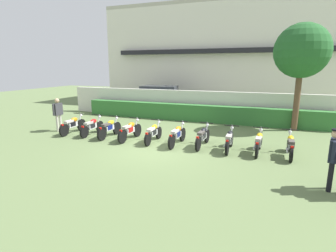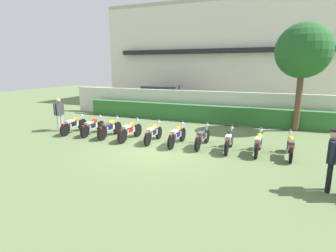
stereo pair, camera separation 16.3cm
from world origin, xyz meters
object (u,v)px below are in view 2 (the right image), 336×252
motorcycle_in_row_8 (259,143)px  inspector_person (59,112)px  motorcycle_in_row_5 (177,135)px  motorcycle_in_row_4 (153,133)px  motorcycle_in_row_1 (93,126)px  officer_0 (332,155)px  motorcycle_in_row_2 (110,128)px  motorcycle_in_row_0 (74,124)px  parked_car (163,98)px  motorcycle_in_row_6 (203,137)px  tree_near_inspector (303,51)px  motorcycle_in_row_3 (130,130)px  motorcycle_in_row_9 (290,146)px  motorcycle_in_row_7 (229,140)px

motorcycle_in_row_8 → inspector_person: inspector_person is taller
motorcycle_in_row_5 → motorcycle_in_row_4: bearing=89.5°
motorcycle_in_row_1 → officer_0: (9.83, -2.79, 0.58)m
motorcycle_in_row_2 → officer_0: officer_0 is taller
motorcycle_in_row_0 → officer_0: officer_0 is taller
parked_car → motorcycle_in_row_6: 10.04m
tree_near_inspector → motorcycle_in_row_3: size_ratio=2.82×
motorcycle_in_row_4 → motorcycle_in_row_5: (1.14, -0.04, 0.01)m
tree_near_inspector → motorcycle_in_row_8: bearing=-108.4°
motorcycle_in_row_9 → motorcycle_in_row_8: bearing=90.5°
parked_car → motorcycle_in_row_3: size_ratio=2.44×
parked_car → motorcycle_in_row_0: size_ratio=2.44×
motorcycle_in_row_6 → motorcycle_in_row_9: bearing=-89.0°
officer_0 → motorcycle_in_row_7: bearing=-27.4°
motorcycle_in_row_0 → motorcycle_in_row_8: bearing=-90.8°
officer_0 → motorcycle_in_row_0: bearing=-1.0°
parked_car → motorcycle_in_row_1: parked_car is taller
motorcycle_in_row_3 → motorcycle_in_row_6: bearing=-84.3°
motorcycle_in_row_6 → inspector_person: inspector_person is taller
motorcycle_in_row_1 → inspector_person: 2.19m
motorcycle_in_row_1 → motorcycle_in_row_5: (4.51, -0.16, 0.01)m
tree_near_inspector → motorcycle_in_row_2: tree_near_inspector is taller
motorcycle_in_row_5 → motorcycle_in_row_7: size_ratio=1.06×
motorcycle_in_row_2 → inspector_person: inspector_person is taller
motorcycle_in_row_1 → officer_0: 10.24m
motorcycle_in_row_2 → motorcycle_in_row_6: (4.54, 0.07, -0.01)m
inspector_person → officer_0: bearing=-13.3°
motorcycle_in_row_2 → motorcycle_in_row_7: (5.67, -0.07, -0.01)m
tree_near_inspector → officer_0: size_ratio=3.18×
tree_near_inspector → motorcycle_in_row_8: size_ratio=3.00×
motorcycle_in_row_5 → inspector_person: size_ratio=1.13×
motorcycle_in_row_4 → motorcycle_in_row_6: 2.24m
motorcycle_in_row_6 → motorcycle_in_row_0: bearing=92.9°
motorcycle_in_row_7 → motorcycle_in_row_4: bearing=88.6°
inspector_person → motorcycle_in_row_9: bearing=-0.7°
parked_car → motorcycle_in_row_9: size_ratio=2.47×
motorcycle_in_row_9 → motorcycle_in_row_7: bearing=91.4°
parked_car → motorcycle_in_row_4: parked_car is taller
motorcycle_in_row_8 → motorcycle_in_row_9: motorcycle_in_row_8 is taller
motorcycle_in_row_4 → motorcycle_in_row_6: motorcycle_in_row_6 is taller
tree_near_inspector → motorcycle_in_row_0: (-10.54, -4.74, -3.62)m
motorcycle_in_row_1 → motorcycle_in_row_4: motorcycle_in_row_1 is taller
motorcycle_in_row_3 → motorcycle_in_row_8: 5.64m
motorcycle_in_row_9 → officer_0: bearing=-162.7°
motorcycle_in_row_3 → motorcycle_in_row_5: bearing=-86.8°
parked_car → motorcycle_in_row_8: bearing=-56.5°
motorcycle_in_row_1 → motorcycle_in_row_4: (3.37, -0.12, -0.00)m
motorcycle_in_row_0 → motorcycle_in_row_1: (1.11, 0.09, -0.01)m
tree_near_inspector → motorcycle_in_row_4: 8.53m
motorcycle_in_row_2 → motorcycle_in_row_5: motorcycle_in_row_2 is taller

